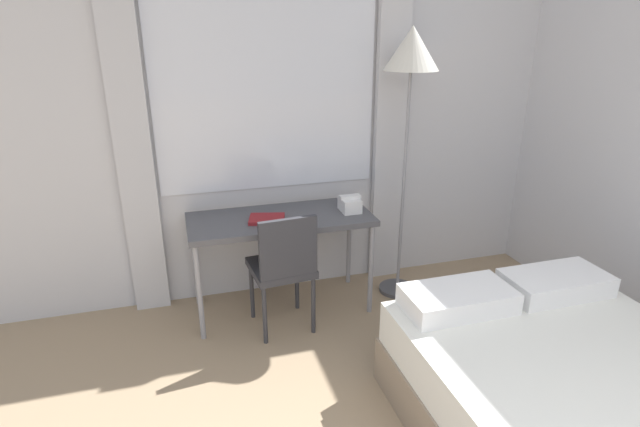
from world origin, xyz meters
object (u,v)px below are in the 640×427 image
Objects in this scene: desk at (281,225)px; desk_chair at (284,264)px; book at (267,219)px; telephone at (350,204)px; standing_lamp at (411,67)px.

desk is 0.34m from desk_chair.
book is (-0.06, 0.24, 0.24)m from desk_chair.
telephone is 0.61× the size of book.
standing_lamp is 1.03m from telephone.
desk is 0.14m from book.
standing_lamp is 11.78× the size of telephone.
standing_lamp reaches higher than telephone.
desk_chair is 0.44× the size of standing_lamp.
book is at bearing -177.97° from standing_lamp.
telephone is 0.61m from book.
standing_lamp reaches higher than book.
standing_lamp is at bearing 2.03° from book.
standing_lamp is at bearing 2.70° from telephone.
desk is 1.48× the size of desk_chair.
standing_lamp is 7.13× the size of book.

